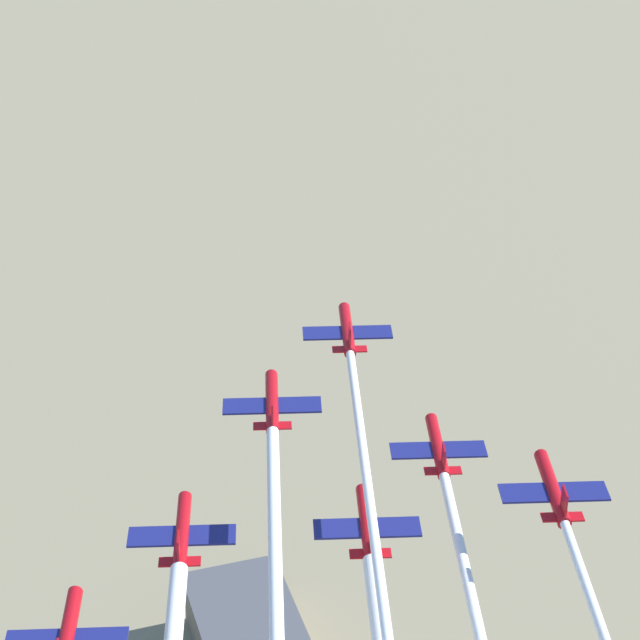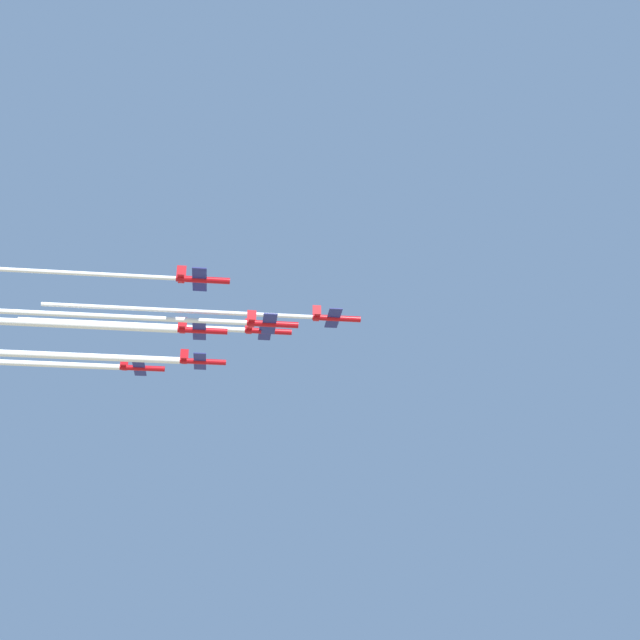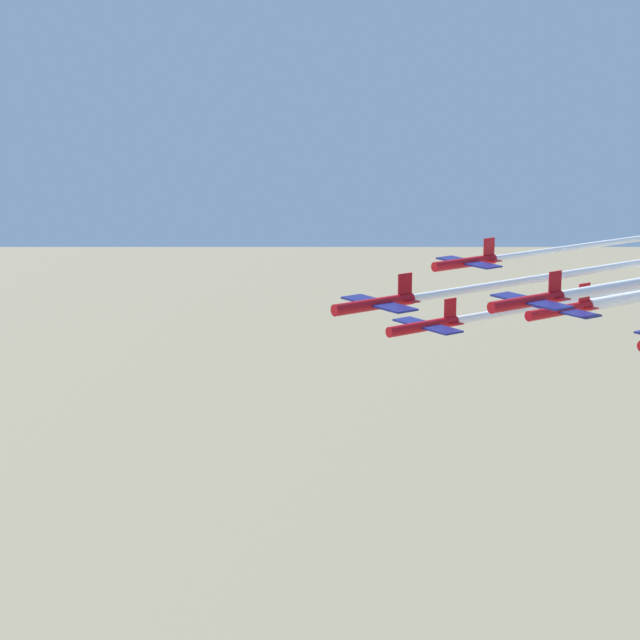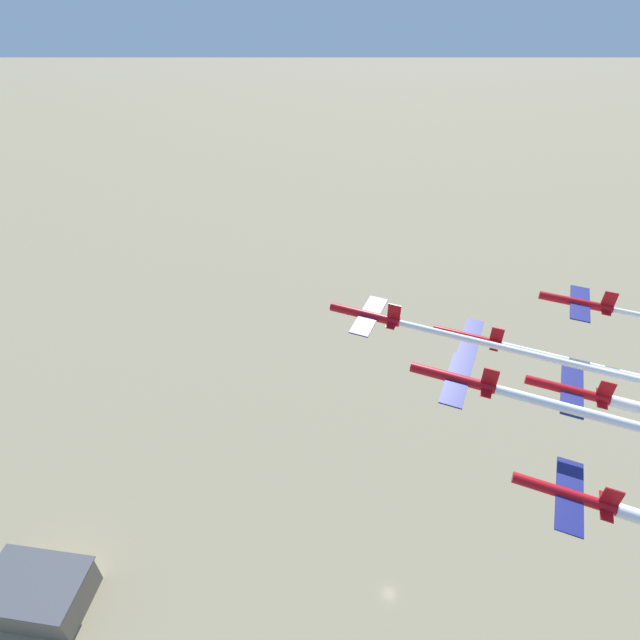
# 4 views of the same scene
# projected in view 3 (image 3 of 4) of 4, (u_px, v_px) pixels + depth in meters

# --- Properties ---
(jet_0) EXTENTS (9.21, 8.93, 3.09)m
(jet_0) POSITION_uv_depth(u_px,v_px,m) (377.00, 303.00, 116.37)
(jet_0) COLOR #B20C14
(jet_1) EXTENTS (9.21, 8.93, 3.09)m
(jet_1) POSITION_uv_depth(u_px,v_px,m) (529.00, 301.00, 117.81)
(jet_1) COLOR #B20C14
(jet_2) EXTENTS (9.21, 8.93, 3.09)m
(jet_2) POSITION_uv_depth(u_px,v_px,m) (426.00, 326.00, 130.57)
(jet_2) COLOR #B20C14
(jet_4) EXTENTS (9.21, 8.93, 3.09)m
(jet_4) POSITION_uv_depth(u_px,v_px,m) (562.00, 310.00, 131.70)
(jet_4) COLOR #B20C14
(jet_5) EXTENTS (9.21, 8.93, 3.09)m
(jet_5) POSITION_uv_depth(u_px,v_px,m) (467.00, 262.00, 142.67)
(jet_5) COLOR #B20C14
(smoke_trail_0) EXTENTS (48.76, 13.57, 0.77)m
(smoke_trail_0) POSITION_uv_depth(u_px,v_px,m) (591.00, 270.00, 133.30)
(smoke_trail_0) COLOR white
(smoke_trail_2) EXTENTS (48.47, 13.61, 0.90)m
(smoke_trail_2) POSITION_uv_depth(u_px,v_px,m) (612.00, 293.00, 147.40)
(smoke_trail_2) COLOR white
(smoke_trail_5) EXTENTS (47.36, 13.16, 0.73)m
(smoke_trail_5) POSITION_uv_depth(u_px,v_px,m) (632.00, 239.00, 159.18)
(smoke_trail_5) COLOR white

